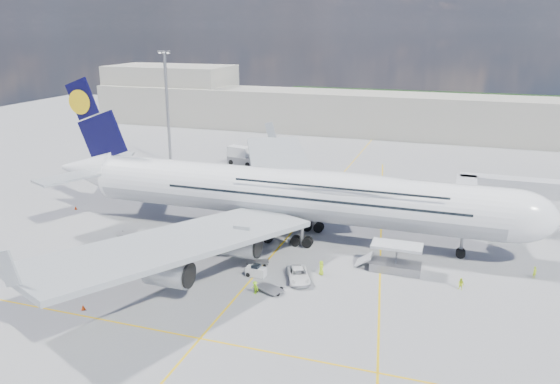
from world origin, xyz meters
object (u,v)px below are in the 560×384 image
(airliner, at_px, (291,193))
(crew_tug, at_px, (255,288))
(baggage_tug, at_px, (256,271))
(crew_wing, at_px, (182,236))
(cone_wing_right_inner, at_px, (255,261))
(dolly_nose_near, at_px, (258,262))
(dolly_row_b, at_px, (209,244))
(dolly_row_a, at_px, (166,241))
(crew_nose, at_px, (535,272))
(light_mast, at_px, (167,107))
(cone_wing_right_outer, at_px, (83,307))
(crew_loader, at_px, (461,284))
(jet_bridge, at_px, (499,192))
(dolly_row_c, at_px, (158,267))
(cargo_loader, at_px, (395,261))
(cone_wing_left_outer, at_px, (292,184))
(catering_truck_inner, at_px, (246,196))
(cone_wing_left_inner, at_px, (287,210))
(crew_van, at_px, (321,268))
(dolly_nose_far, at_px, (269,289))
(catering_truck_outer, at_px, (242,156))
(service_van, at_px, (298,275))
(dolly_back, at_px, (127,234))

(airliner, height_order, crew_tug, airliner)
(baggage_tug, distance_m, crew_wing, 16.02)
(cone_wing_right_inner, bearing_deg, dolly_nose_near, -25.22)
(dolly_row_b, bearing_deg, dolly_row_a, 173.16)
(dolly_row_a, xyz_separation_m, crew_wing, (1.43, 2.19, 0.03))
(crew_nose, distance_m, cone_wing_right_inner, 36.12)
(airliner, distance_m, light_mast, 53.72)
(baggage_tug, xyz_separation_m, cone_wing_right_outer, (-15.47, -14.29, -0.40))
(light_mast, bearing_deg, crew_loader, -34.73)
(jet_bridge, xyz_separation_m, dolly_row_c, (-42.43, -27.80, -6.48))
(light_mast, relative_size, crew_nose, 16.53)
(cargo_loader, xyz_separation_m, baggage_tug, (-16.56, -7.46, -0.55))
(crew_tug, distance_m, cone_wing_left_outer, 46.64)
(catering_truck_inner, relative_size, crew_loader, 3.96)
(crew_loader, xyz_separation_m, crew_tug, (-23.36, -8.87, 0.05))
(dolly_row_a, xyz_separation_m, baggage_tug, (15.84, -4.79, -0.27))
(dolly_row_b, bearing_deg, cone_wing_right_inner, -21.56)
(light_mast, xyz_separation_m, dolly_nose_near, (39.19, -46.10, -12.88))
(crew_wing, distance_m, cone_wing_left_inner, 21.17)
(crew_van, xyz_separation_m, cone_wing_left_inner, (-11.87, 22.33, -0.69))
(jet_bridge, relative_size, crew_van, 9.85)
(dolly_row_c, bearing_deg, dolly_nose_near, 24.88)
(catering_truck_inner, bearing_deg, light_mast, 139.27)
(baggage_tug, bearing_deg, cone_wing_left_inner, 103.16)
(dolly_row_b, xyz_separation_m, cone_wing_left_outer, (1.10, 35.91, -0.92))
(dolly_row_a, relative_size, dolly_row_c, 0.88)
(dolly_nose_far, height_order, cone_wing_right_inner, cone_wing_right_inner)
(catering_truck_outer, xyz_separation_m, crew_nose, (57.64, -42.63, -1.20))
(service_van, bearing_deg, jet_bridge, 21.69)
(dolly_row_a, bearing_deg, dolly_row_c, -68.94)
(cargo_loader, xyz_separation_m, dolly_back, (-40.23, -0.64, -0.91))
(jet_bridge, relative_size, crew_nose, 12.18)
(cone_wing_left_inner, bearing_deg, baggage_tug, -80.90)
(catering_truck_inner, height_order, service_van, catering_truck_inner)
(dolly_back, relative_size, crew_van, 1.77)
(cone_wing_left_inner, relative_size, cone_wing_left_outer, 1.08)
(jet_bridge, relative_size, dolly_row_b, 5.08)
(light_mast, bearing_deg, crew_van, -44.03)
(service_van, bearing_deg, cone_wing_right_inner, 131.60)
(cone_wing_left_outer, bearing_deg, dolly_row_c, -96.36)
(jet_bridge, bearing_deg, baggage_tug, -139.21)
(dolly_row_c, xyz_separation_m, crew_loader, (37.83, 6.66, 0.40))
(cone_wing_right_inner, xyz_separation_m, cone_wing_right_outer, (-13.85, -18.01, 0.05))
(dolly_row_a, xyz_separation_m, catering_truck_inner, (3.84, 21.60, 0.74))
(cargo_loader, bearing_deg, dolly_nose_near, -167.22)
(crew_tug, xyz_separation_m, cone_wing_left_inner, (-5.66, 29.95, -0.55))
(airliner, distance_m, crew_wing, 17.31)
(crew_tug, bearing_deg, baggage_tug, 132.10)
(jet_bridge, distance_m, dolly_row_a, 50.24)
(catering_truck_outer, xyz_separation_m, service_van, (29.32, -52.92, -1.21))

